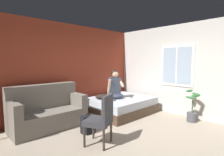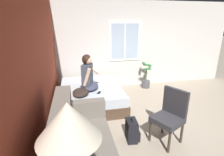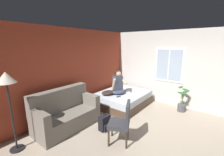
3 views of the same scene
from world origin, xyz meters
name	(u,v)px [view 1 (image 1 of 3)]	position (x,y,z in m)	size (l,w,h in m)	color
ground_plane	(135,143)	(0.00, 0.00, 0.00)	(40.00, 40.00, 0.00)	tan
wall_back_accent	(67,70)	(0.00, 2.63, 1.35)	(9.88, 0.16, 2.70)	#993823
wall_side_with_window	(191,70)	(2.52, 0.01, 1.35)	(0.19, 6.50, 2.70)	silver
bed	(121,105)	(1.29, 1.63, 0.24)	(1.88, 1.57, 0.48)	#4C3828
couch	(48,112)	(-0.89, 1.99, 0.39)	(1.70, 0.82, 1.04)	slate
side_chair	(101,118)	(-0.52, 0.42, 0.53)	(0.62, 0.62, 0.98)	#382D23
person_seated	(115,87)	(1.10, 1.70, 0.84)	(0.64, 0.60, 0.88)	#383D51
backpack	(88,124)	(-0.37, 1.06, 0.19)	(0.31, 0.25, 0.46)	black
throw_pillow	(103,96)	(0.79, 1.91, 0.55)	(0.48, 0.36, 0.14)	#2D231E
cell_phone	(114,100)	(0.83, 1.48, 0.48)	(0.07, 0.14, 0.01)	black
potted_plant	(192,111)	(2.08, -0.24, 0.30)	(0.39, 0.37, 0.85)	#4C4C51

